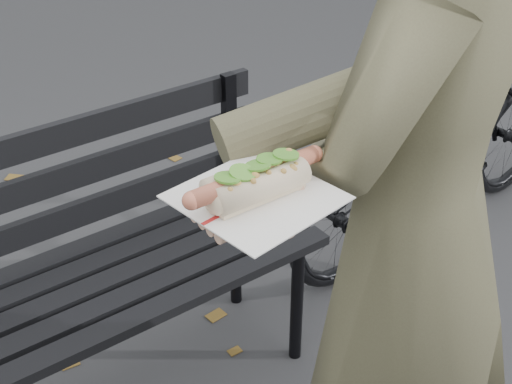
{
  "coord_description": "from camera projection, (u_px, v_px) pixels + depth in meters",
  "views": [
    {
      "loc": [
        -0.38,
        -0.69,
        1.73
      ],
      "look_at": [
        0.09,
        -0.04,
        1.22
      ],
      "focal_mm": 50.0,
      "sensor_mm": 36.0,
      "label": 1
    }
  ],
  "objects": [
    {
      "name": "park_bench",
      "position": [
        47.0,
        271.0,
        1.91
      ],
      "size": [
        1.5,
        0.44,
        0.88
      ],
      "color": "black",
      "rests_on": "ground"
    },
    {
      "name": "bicycle",
      "position": [
        438.0,
        143.0,
        2.76
      ],
      "size": [
        1.57,
        0.62,
        0.81
      ],
      "primitive_type": "imported",
      "rotation": [
        0.0,
        0.0,
        1.62
      ],
      "color": "black",
      "rests_on": "ground"
    },
    {
      "name": "person",
      "position": [
        414.0,
        230.0,
        1.37
      ],
      "size": [
        0.79,
        0.63,
        1.87
      ],
      "primitive_type": "imported",
      "rotation": [
        0.0,
        0.0,
        3.44
      ],
      "color": "brown",
      "rests_on": "ground"
    },
    {
      "name": "held_hotdog",
      "position": [
        343.0,
        115.0,
        1.08
      ],
      "size": [
        0.64,
        0.3,
        0.2
      ],
      "color": "brown"
    }
  ]
}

